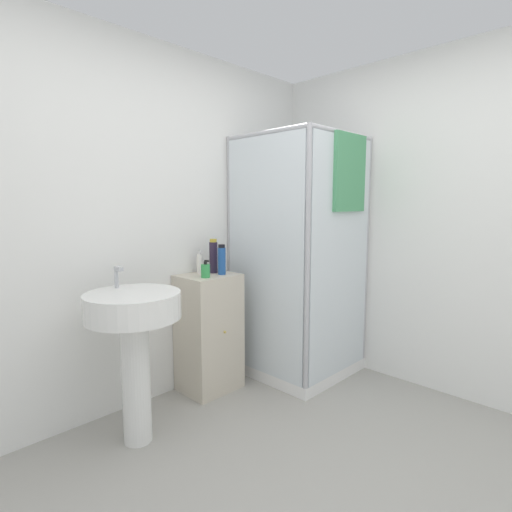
{
  "coord_description": "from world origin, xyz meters",
  "views": [
    {
      "loc": [
        -1.33,
        -0.79,
        1.4
      ],
      "look_at": [
        0.67,
        1.17,
        1.03
      ],
      "focal_mm": 28.0,
      "sensor_mm": 36.0,
      "label": 1
    }
  ],
  "objects": [
    {
      "name": "shampoo_bottle_blue",
      "position": [
        0.57,
        1.43,
        0.99
      ],
      "size": [
        0.06,
        0.06,
        0.22
      ],
      "color": "#1E4C93",
      "rests_on": "vanity_cabinet"
    },
    {
      "name": "wall_right",
      "position": [
        1.7,
        0.0,
        1.25
      ],
      "size": [
        0.06,
        6.4,
        2.5
      ],
      "primitive_type": "cube",
      "color": "white",
      "rests_on": "ground_plane"
    },
    {
      "name": "vanity_cabinet",
      "position": [
        0.49,
        1.49,
        0.44
      ],
      "size": [
        0.41,
        0.37,
        0.88
      ],
      "color": "beige",
      "rests_on": "ground_plane"
    },
    {
      "name": "lotion_bottle_white",
      "position": [
        0.49,
        1.59,
        0.95
      ],
      "size": [
        0.05,
        0.05,
        0.18
      ],
      "color": "white",
      "rests_on": "vanity_cabinet"
    },
    {
      "name": "soap_dispenser",
      "position": [
        0.41,
        1.41,
        0.93
      ],
      "size": [
        0.06,
        0.07,
        0.13
      ],
      "color": "green",
      "rests_on": "vanity_cabinet"
    },
    {
      "name": "sink",
      "position": [
        -0.24,
        1.26,
        0.68
      ],
      "size": [
        0.54,
        0.54,
        1.03
      ],
      "color": "white",
      "rests_on": "ground_plane"
    },
    {
      "name": "shampoo_bottle_tall_black",
      "position": [
        0.58,
        1.53,
        1.01
      ],
      "size": [
        0.06,
        0.06,
        0.26
      ],
      "color": "#281E33",
      "rests_on": "vanity_cabinet"
    },
    {
      "name": "shower_enclosure",
      "position": [
        1.2,
        1.17,
        0.56
      ],
      "size": [
        0.83,
        0.86,
        1.93
      ],
      "color": "white",
      "rests_on": "ground_plane"
    },
    {
      "name": "wall_back",
      "position": [
        0.0,
        1.7,
        1.25
      ],
      "size": [
        6.4,
        0.06,
        2.5
      ],
      "primitive_type": "cube",
      "color": "white",
      "rests_on": "ground_plane"
    }
  ]
}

